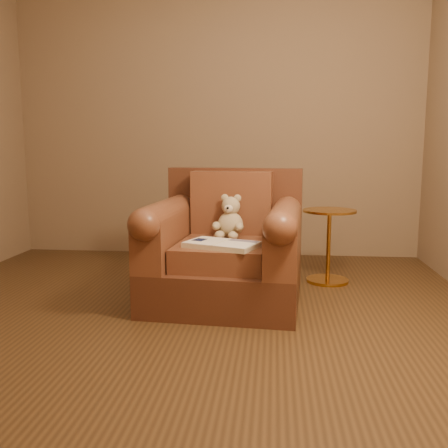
# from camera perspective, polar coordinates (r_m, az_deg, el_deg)

# --- Properties ---
(floor) EXTENTS (4.00, 4.00, 0.00)m
(floor) POSITION_cam_1_polar(r_m,az_deg,el_deg) (3.23, -5.02, -10.76)
(floor) COLOR #4C321A
(floor) RESTS_ON ground
(room) EXTENTS (4.02, 4.02, 2.71)m
(room) POSITION_cam_1_polar(r_m,az_deg,el_deg) (3.11, -5.47, 20.52)
(room) COLOR #896F54
(room) RESTS_ON ground
(armchair) EXTENTS (1.10, 1.05, 0.92)m
(armchair) POSITION_cam_1_polar(r_m,az_deg,el_deg) (3.51, 0.21, -3.10)
(armchair) COLOR #522B1B
(armchair) RESTS_ON floor
(teddy_bear) EXTENTS (0.23, 0.26, 0.31)m
(teddy_bear) POSITION_cam_1_polar(r_m,az_deg,el_deg) (3.55, 0.67, 0.35)
(teddy_bear) COLOR tan
(teddy_bear) RESTS_ON armchair
(guidebook) EXTENTS (0.52, 0.41, 0.04)m
(guidebook) POSITION_cam_1_polar(r_m,az_deg,el_deg) (3.22, -0.27, -2.36)
(guidebook) COLOR beige
(guidebook) RESTS_ON armchair
(side_table) EXTENTS (0.42, 0.42, 0.59)m
(side_table) POSITION_cam_1_polar(r_m,az_deg,el_deg) (4.08, 11.86, -2.18)
(side_table) COLOR #C68A36
(side_table) RESTS_ON floor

